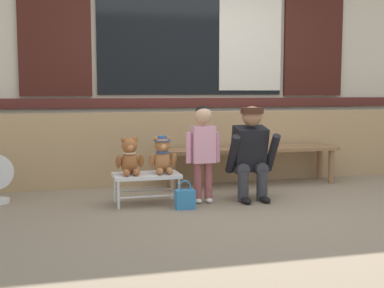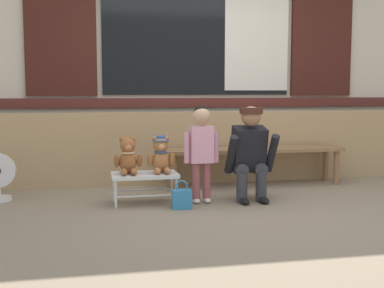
% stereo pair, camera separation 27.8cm
% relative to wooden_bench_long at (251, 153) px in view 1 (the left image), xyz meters
% --- Properties ---
extents(ground_plane, '(60.00, 60.00, 0.00)m').
position_rel_wooden_bench_long_xyz_m(ground_plane, '(-0.50, -1.06, -0.37)').
color(ground_plane, '#84725B').
extents(brick_low_wall, '(6.76, 0.25, 0.85)m').
position_rel_wooden_bench_long_xyz_m(brick_low_wall, '(-0.50, 0.37, 0.05)').
color(brick_low_wall, tan).
rests_on(brick_low_wall, ground).
extents(shop_facade, '(6.90, 0.26, 3.79)m').
position_rel_wooden_bench_long_xyz_m(shop_facade, '(-0.50, 0.88, 1.52)').
color(shop_facade, beige).
rests_on(shop_facade, ground).
extents(wooden_bench_long, '(2.10, 0.40, 0.44)m').
position_rel_wooden_bench_long_xyz_m(wooden_bench_long, '(0.00, 0.00, 0.00)').
color(wooden_bench_long, '#8E6642').
rests_on(wooden_bench_long, ground).
extents(small_display_bench, '(0.64, 0.36, 0.30)m').
position_rel_wooden_bench_long_xyz_m(small_display_bench, '(-1.35, -0.69, -0.11)').
color(small_display_bench, silver).
rests_on(small_display_bench, ground).
extents(teddy_bear_plain, '(0.28, 0.26, 0.36)m').
position_rel_wooden_bench_long_xyz_m(teddy_bear_plain, '(-1.51, -0.69, 0.09)').
color(teddy_bear_plain, '#93562D').
rests_on(teddy_bear_plain, small_display_bench).
extents(teddy_bear_with_hat, '(0.28, 0.27, 0.36)m').
position_rel_wooden_bench_long_xyz_m(teddy_bear_with_hat, '(-1.19, -0.69, 0.10)').
color(teddy_bear_with_hat, '#A86B3D').
rests_on(teddy_bear_with_hat, small_display_bench).
extents(child_standing, '(0.35, 0.18, 0.96)m').
position_rel_wooden_bench_long_xyz_m(child_standing, '(-0.80, -0.77, 0.22)').
color(child_standing, '#994C4C').
rests_on(child_standing, ground).
extents(adult_crouching, '(0.50, 0.49, 0.95)m').
position_rel_wooden_bench_long_xyz_m(adult_crouching, '(-0.30, -0.76, 0.11)').
color(adult_crouching, '#333338').
rests_on(adult_crouching, ground).
extents(handbag_on_ground, '(0.18, 0.11, 0.27)m').
position_rel_wooden_bench_long_xyz_m(handbag_on_ground, '(-1.04, -0.98, -0.28)').
color(handbag_on_ground, teal).
rests_on(handbag_on_ground, ground).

